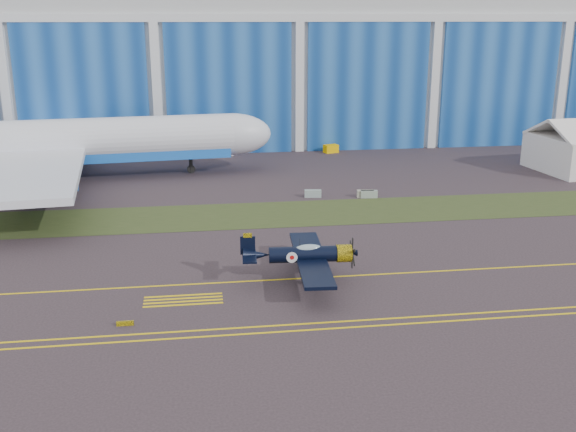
{
  "coord_description": "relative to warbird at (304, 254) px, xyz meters",
  "views": [
    {
      "loc": [
        -16.7,
        -56.21,
        20.83
      ],
      "look_at": [
        -8.27,
        3.48,
        2.9
      ],
      "focal_mm": 42.0,
      "sensor_mm": 36.0,
      "label": 1
    }
  ],
  "objects": [
    {
      "name": "taxiway_centreline",
      "position": [
        8.27,
        0.52,
        -2.29
      ],
      "size": [
        200.0,
        0.2,
        0.02
      ],
      "primitive_type": "cube",
      "color": "yellow",
      "rests_on": "ground"
    },
    {
      "name": "grass_median",
      "position": [
        8.27,
        19.52,
        -2.28
      ],
      "size": [
        260.0,
        10.0,
        0.02
      ],
      "primitive_type": "cube",
      "color": "#475128",
      "rests_on": "ground"
    },
    {
      "name": "barrier_c",
      "position": [
        12.01,
        24.88,
        -1.85
      ],
      "size": [
        2.06,
        0.83,
        0.9
      ],
      "primitive_type": "cube",
      "rotation": [
        0.0,
        0.0,
        -0.12
      ],
      "color": "gray",
      "rests_on": "ground"
    },
    {
      "name": "tug",
      "position": [
        13.07,
        52.81,
        -1.67
      ],
      "size": [
        2.48,
        1.94,
        1.27
      ],
      "primitive_type": "cube",
      "rotation": [
        0.0,
        0.0,
        0.3
      ],
      "color": "#F7B900",
      "rests_on": "ground"
    },
    {
      "name": "edge_line_far",
      "position": [
        8.27,
        -7.98,
        -2.29
      ],
      "size": [
        80.0,
        0.2,
        0.02
      ],
      "primitive_type": "cube",
      "color": "yellow",
      "rests_on": "ground"
    },
    {
      "name": "ground",
      "position": [
        8.27,
        5.52,
        -2.3
      ],
      "size": [
        260.0,
        260.0,
        0.0
      ],
      "primitive_type": "plane",
      "color": "#3A2E33",
      "rests_on": "ground"
    },
    {
      "name": "barrier_a",
      "position": [
        5.43,
        26.07,
        -1.85
      ],
      "size": [
        2.07,
        0.88,
        0.9
      ],
      "primitive_type": "cube",
      "rotation": [
        0.0,
        0.0,
        -0.14
      ],
      "color": "#899B9B",
      "rests_on": "ground"
    },
    {
      "name": "shipping_container",
      "position": [
        -5.93,
        53.1,
        -0.85
      ],
      "size": [
        7.04,
        3.79,
        2.9
      ],
      "primitive_type": "cube",
      "rotation": [
        0.0,
        0.0,
        0.17
      ],
      "color": "white",
      "rests_on": "ground"
    },
    {
      "name": "jetliner",
      "position": [
        -27.03,
        39.44,
        9.13
      ],
      "size": [
        70.77,
        61.86,
        22.86
      ],
      "rotation": [
        0.0,
        0.0,
        0.1
      ],
      "color": "silver",
      "rests_on": "ground"
    },
    {
      "name": "guard_board_left",
      "position": [
        -13.73,
        -6.48,
        -2.12
      ],
      "size": [
        1.2,
        0.15,
        0.35
      ],
      "primitive_type": "cube",
      "color": "yellow",
      "rests_on": "ground"
    },
    {
      "name": "hold_short_ladder",
      "position": [
        -9.73,
        -2.58,
        -2.29
      ],
      "size": [
        6.0,
        2.4,
        0.02
      ],
      "primitive_type": null,
      "color": "yellow",
      "rests_on": "ground"
    },
    {
      "name": "warbird",
      "position": [
        0.0,
        0.0,
        0.0
      ],
      "size": [
        11.34,
        13.41,
        3.8
      ],
      "rotation": [
        0.0,
        0.0,
        -0.06
      ],
      "color": "black",
      "rests_on": "ground"
    },
    {
      "name": "barrier_b",
      "position": [
        11.62,
        25.12,
        -1.85
      ],
      "size": [
        2.06,
        0.85,
        0.9
      ],
      "primitive_type": "cube",
      "rotation": [
        0.0,
        0.0,
        -0.13
      ],
      "color": "gray",
      "rests_on": "ground"
    },
    {
      "name": "hangar",
      "position": [
        8.27,
        77.3,
        12.66
      ],
      "size": [
        220.0,
        45.7,
        30.0
      ],
      "color": "silver",
      "rests_on": "ground"
    },
    {
      "name": "edge_line_near",
      "position": [
        8.27,
        -8.98,
        -2.29
      ],
      "size": [
        80.0,
        0.2,
        0.02
      ],
      "primitive_type": "cube",
      "color": "yellow",
      "rests_on": "ground"
    }
  ]
}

